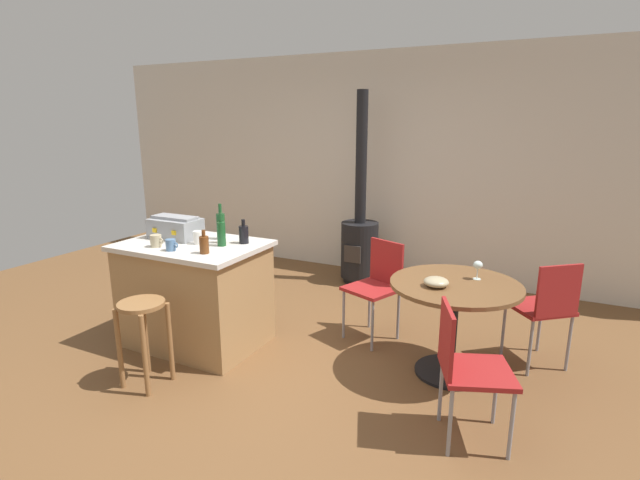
# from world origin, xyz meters

# --- Properties ---
(ground_plane) EXTENTS (8.80, 8.80, 0.00)m
(ground_plane) POSITION_xyz_m (0.00, 0.00, 0.00)
(ground_plane) COLOR brown
(back_wall) EXTENTS (8.00, 0.10, 2.70)m
(back_wall) POSITION_xyz_m (0.00, 2.82, 1.35)
(back_wall) COLOR beige
(back_wall) RESTS_ON ground_plane
(kitchen_island) EXTENTS (1.18, 0.83, 0.89)m
(kitchen_island) POSITION_xyz_m (-0.75, 0.16, 0.45)
(kitchen_island) COLOR #A37A4C
(kitchen_island) RESTS_ON ground_plane
(wooden_stool) EXTENTS (0.33, 0.33, 0.64)m
(wooden_stool) POSITION_xyz_m (-0.62, -0.54, 0.47)
(wooden_stool) COLOR olive
(wooden_stool) RESTS_ON ground_plane
(dining_table) EXTENTS (0.96, 0.96, 0.73)m
(dining_table) POSITION_xyz_m (1.35, 0.59, 0.56)
(dining_table) COLOR black
(dining_table) RESTS_ON ground_plane
(folding_chair_near) EXTENTS (0.56, 0.56, 0.87)m
(folding_chair_near) POSITION_xyz_m (1.96, 1.00, 0.52)
(folding_chair_near) COLOR maroon
(folding_chair_near) RESTS_ON ground_plane
(folding_chair_far) EXTENTS (0.52, 0.52, 0.87)m
(folding_chair_far) POSITION_xyz_m (0.62, 0.96, 0.51)
(folding_chair_far) COLOR maroon
(folding_chair_far) RESTS_ON ground_plane
(folding_chair_left) EXTENTS (0.52, 0.52, 0.85)m
(folding_chair_left) POSITION_xyz_m (1.56, -0.17, 0.50)
(folding_chair_left) COLOR maroon
(folding_chair_left) RESTS_ON ground_plane
(wood_stove) EXTENTS (0.44, 0.45, 2.23)m
(wood_stove) POSITION_xyz_m (-0.08, 2.31, 0.54)
(wood_stove) COLOR black
(wood_stove) RESTS_ON ground_plane
(toolbox) EXTENTS (0.43, 0.28, 0.20)m
(toolbox) POSITION_xyz_m (-0.99, 0.24, 0.99)
(toolbox) COLOR gray
(toolbox) RESTS_ON kitchen_island
(bottle_0) EXTENTS (0.07, 0.07, 0.18)m
(bottle_0) POSITION_xyz_m (-0.45, -0.04, 0.97)
(bottle_0) COLOR #603314
(bottle_0) RESTS_ON kitchen_island
(bottle_1) EXTENTS (0.08, 0.08, 0.20)m
(bottle_1) POSITION_xyz_m (-0.36, 0.35, 0.97)
(bottle_1) COLOR black
(bottle_1) RESTS_ON kitchen_island
(bottle_2) EXTENTS (0.07, 0.07, 0.31)m
(bottle_2) POSITION_xyz_m (-0.62, 0.39, 1.01)
(bottle_2) COLOR #194C23
(bottle_2) RESTS_ON kitchen_island
(bottle_3) EXTENTS (0.07, 0.07, 0.27)m
(bottle_3) POSITION_xyz_m (-0.47, 0.20, 1.00)
(bottle_3) COLOR #194C23
(bottle_3) RESTS_ON kitchen_island
(bottle_4) EXTENTS (0.06, 0.06, 0.21)m
(bottle_4) POSITION_xyz_m (-0.53, 0.28, 0.98)
(bottle_4) COLOR #603314
(bottle_4) RESTS_ON kitchen_island
(cup_0) EXTENTS (0.13, 0.09, 0.10)m
(cup_0) POSITION_xyz_m (-0.93, -0.06, 0.94)
(cup_0) COLOR tan
(cup_0) RESTS_ON kitchen_island
(cup_1) EXTENTS (0.13, 0.09, 0.11)m
(cup_1) POSITION_xyz_m (-0.68, 0.17, 0.95)
(cup_1) COLOR white
(cup_1) RESTS_ON kitchen_island
(cup_2) EXTENTS (0.11, 0.08, 0.09)m
(cup_2) POSITION_xyz_m (-0.74, -0.09, 0.94)
(cup_2) COLOR #4C7099
(cup_2) RESTS_ON kitchen_island
(wine_glass) EXTENTS (0.07, 0.07, 0.14)m
(wine_glass) POSITION_xyz_m (1.47, 0.75, 0.84)
(wine_glass) COLOR silver
(wine_glass) RESTS_ON dining_table
(serving_bowl) EXTENTS (0.18, 0.18, 0.07)m
(serving_bowl) POSITION_xyz_m (1.24, 0.45, 0.77)
(serving_bowl) COLOR tan
(serving_bowl) RESTS_ON dining_table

